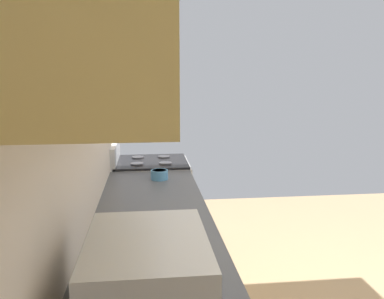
# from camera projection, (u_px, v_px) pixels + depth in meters

# --- Properties ---
(wall_back) EXTENTS (4.23, 0.12, 2.75)m
(wall_back) POSITION_uv_depth(u_px,v_px,m) (67.00, 139.00, 1.77)
(wall_back) COLOR beige
(wall_back) RESTS_ON ground_plane
(oven_range) EXTENTS (0.62, 0.67, 1.09)m
(oven_range) POSITION_uv_depth(u_px,v_px,m) (152.00, 210.00, 3.53)
(oven_range) COLOR #B7BABF
(oven_range) RESTS_ON ground_plane
(microwave) EXTENTS (0.50, 0.38, 0.26)m
(microwave) POSITION_uv_depth(u_px,v_px,m) (148.00, 277.00, 1.23)
(microwave) COLOR #B7BABF
(microwave) RESTS_ON counter_run
(bowl) EXTENTS (0.13, 0.13, 0.07)m
(bowl) POSITION_uv_depth(u_px,v_px,m) (159.00, 174.00, 2.90)
(bowl) COLOR #4C8CBF
(bowl) RESTS_ON counter_run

